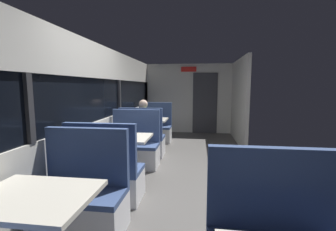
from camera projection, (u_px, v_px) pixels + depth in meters
ground_plane at (176, 183)px, 3.79m from camera, size 3.30×9.20×0.02m
carriage_window_panel_left at (90, 114)px, 3.84m from camera, size 0.09×8.48×2.30m
carriage_end_bulkhead at (190, 99)px, 7.76m from camera, size 2.90×0.11×2.30m
carriage_aisle_panel_right at (239, 101)px, 6.40m from camera, size 0.08×2.40×2.30m
dining_table_near_window at (34, 207)px, 1.77m from camera, size 0.90×0.70×0.74m
bench_near_window_facing_entry at (82, 201)px, 2.49m from camera, size 0.95×0.50×1.10m
dining_table_mid_window at (122, 142)px, 3.81m from camera, size 0.90×0.70×0.74m
bench_mid_window_facing_end at (106, 177)px, 3.16m from camera, size 0.95×0.50×1.10m
bench_mid_window_facing_entry at (134, 149)px, 4.53m from camera, size 0.95×0.50×1.10m
dining_table_far_window at (149, 123)px, 5.85m from camera, size 0.90×0.70×0.74m
bench_far_window_facing_end at (143, 141)px, 5.20m from camera, size 0.95×0.50×1.10m
bench_far_window_facing_entry at (154, 130)px, 6.57m from camera, size 0.95×0.50×1.10m
seated_passenger at (143, 132)px, 5.24m from camera, size 0.47×0.55×1.26m
coffee_cup_primary at (157, 116)px, 5.97m from camera, size 0.07×0.07×0.09m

